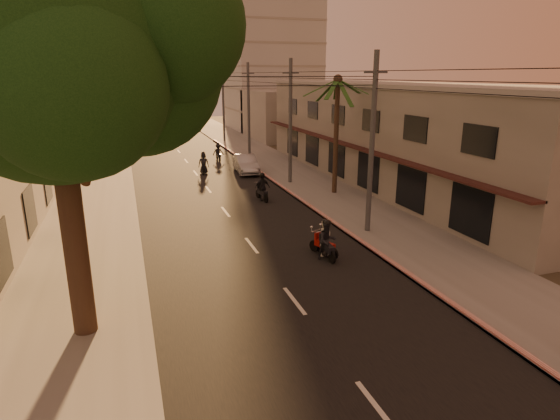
# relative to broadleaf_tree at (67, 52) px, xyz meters

# --- Properties ---
(ground) EXTENTS (160.00, 160.00, 0.00)m
(ground) POSITION_rel_broadleaf_tree_xyz_m (6.61, -2.14, -8.48)
(ground) COLOR #383023
(ground) RESTS_ON ground
(road) EXTENTS (10.00, 140.00, 0.02)m
(road) POSITION_rel_broadleaf_tree_xyz_m (6.61, 17.86, -8.47)
(road) COLOR black
(road) RESTS_ON ground
(sidewalk_right) EXTENTS (5.00, 140.00, 0.12)m
(sidewalk_right) POSITION_rel_broadleaf_tree_xyz_m (14.11, 17.86, -8.42)
(sidewalk_right) COLOR slate
(sidewalk_right) RESTS_ON ground
(sidewalk_left) EXTENTS (5.00, 140.00, 0.12)m
(sidewalk_left) POSITION_rel_broadleaf_tree_xyz_m (-0.89, 17.86, -8.42)
(sidewalk_left) COLOR slate
(sidewalk_left) RESTS_ON ground
(curb_stripe) EXTENTS (0.20, 60.00, 0.20)m
(curb_stripe) POSITION_rel_broadleaf_tree_xyz_m (11.71, 12.86, -8.38)
(curb_stripe) COLOR #AE2412
(curb_stripe) RESTS_ON ground
(shophouse_row) EXTENTS (8.80, 34.20, 7.30)m
(shophouse_row) POSITION_rel_broadleaf_tree_xyz_m (20.57, 15.86, -4.83)
(shophouse_row) COLOR gray
(shophouse_row) RESTS_ON ground
(distant_tower) EXTENTS (12.10, 12.10, 28.00)m
(distant_tower) POSITION_rel_broadleaf_tree_xyz_m (22.61, 53.86, 5.52)
(distant_tower) COLOR #B7B5B2
(distant_tower) RESTS_ON ground
(broadleaf_tree) EXTENTS (9.60, 8.70, 12.10)m
(broadleaf_tree) POSITION_rel_broadleaf_tree_xyz_m (0.00, 0.00, 0.00)
(broadleaf_tree) COLOR black
(broadleaf_tree) RESTS_ON ground
(palm_tree) EXTENTS (5.00, 5.00, 8.20)m
(palm_tree) POSITION_rel_broadleaf_tree_xyz_m (14.61, 13.86, -1.33)
(palm_tree) COLOR black
(palm_tree) RESTS_ON ground
(utility_poles) EXTENTS (1.20, 48.26, 9.00)m
(utility_poles) POSITION_rel_broadleaf_tree_xyz_m (12.81, 17.86, -1.94)
(utility_poles) COLOR #38383A
(utility_poles) RESTS_ON ground
(filler_right) EXTENTS (8.00, 14.00, 6.00)m
(filler_right) POSITION_rel_broadleaf_tree_xyz_m (20.61, 42.86, -5.48)
(filler_right) COLOR #9B958C
(filler_right) RESTS_ON ground
(filler_left_near) EXTENTS (8.00, 14.00, 4.40)m
(filler_left_near) POSITION_rel_broadleaf_tree_xyz_m (-7.39, 31.86, -6.28)
(filler_left_near) COLOR #9B958C
(filler_left_near) RESTS_ON ground
(filler_left_far) EXTENTS (8.00, 14.00, 7.00)m
(filler_left_far) POSITION_rel_broadleaf_tree_xyz_m (-7.39, 49.86, -4.98)
(filler_left_far) COLOR #9B958C
(filler_left_far) RESTS_ON ground
(scooter_red) EXTENTS (0.96, 1.70, 1.75)m
(scooter_red) POSITION_rel_broadleaf_tree_xyz_m (9.40, 3.57, -7.69)
(scooter_red) COLOR black
(scooter_red) RESTS_ON ground
(scooter_mid_a) EXTENTS (0.83, 1.84, 1.81)m
(scooter_mid_a) POSITION_rel_broadleaf_tree_xyz_m (9.36, 3.22, -7.66)
(scooter_mid_a) COLOR black
(scooter_mid_a) RESTS_ON ground
(scooter_mid_b) EXTENTS (1.12, 1.89, 1.86)m
(scooter_mid_b) POSITION_rel_broadleaf_tree_xyz_m (9.43, 13.72, -7.64)
(scooter_mid_b) COLOR black
(scooter_mid_b) RESTS_ON ground
(scooter_far_a) EXTENTS (1.04, 1.86, 1.84)m
(scooter_far_a) POSITION_rel_broadleaf_tree_xyz_m (7.26, 23.50, -7.65)
(scooter_far_a) COLOR black
(scooter_far_a) RESTS_ON ground
(scooter_far_b) EXTENTS (1.07, 1.76, 1.73)m
(scooter_far_b) POSITION_rel_broadleaf_tree_xyz_m (9.58, 29.11, -7.69)
(scooter_far_b) COLOR black
(scooter_far_b) RESTS_ON ground
(parked_car) EXTENTS (2.23, 4.78, 1.50)m
(parked_car) POSITION_rel_broadleaf_tree_xyz_m (10.64, 22.71, -7.73)
(parked_car) COLOR #A1A3A9
(parked_car) RESTS_ON ground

